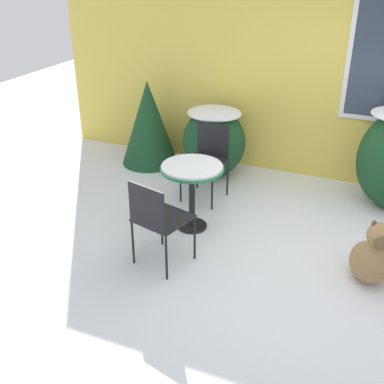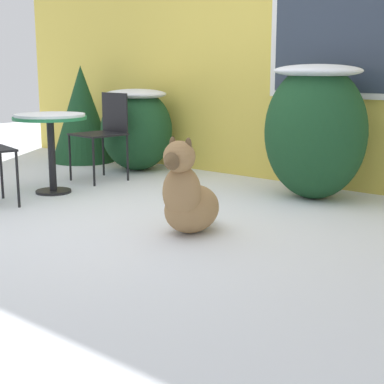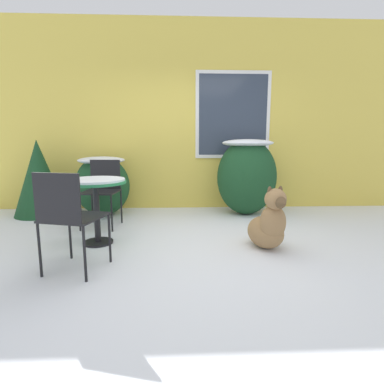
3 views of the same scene
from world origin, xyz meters
name	(u,v)px [view 3 (image 3 of 3)]	position (x,y,z in m)	size (l,w,h in m)	color
ground_plane	(194,248)	(0.00, 0.00, 0.00)	(16.00, 16.00, 0.00)	white
house_wall	(191,117)	(0.04, 2.20, 1.65)	(8.00, 0.10, 3.29)	#DBC14C
shrub_left	(103,184)	(-1.43, 1.68, 0.52)	(0.88, 0.82, 0.97)	#194223
shrub_middle	(247,175)	(0.95, 1.62, 0.66)	(0.98, 0.80, 1.24)	#194223
evergreen_bush	(39,178)	(-2.46, 1.71, 0.62)	(0.83, 0.83, 1.24)	#194223
patio_table	(96,190)	(-1.14, 0.22, 0.64)	(0.71, 0.71, 0.78)	black
patio_chair_near_table	(102,188)	(-1.27, 1.02, 0.55)	(0.53, 0.53, 0.94)	black
patio_chair_far_side	(69,215)	(-1.16, -0.60, 0.55)	(0.59, 0.59, 0.94)	black
dog	(268,226)	(0.83, -0.06, 0.27)	(0.47, 0.76, 0.73)	#937047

